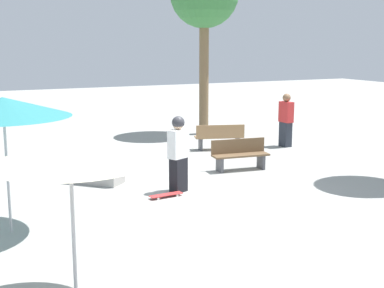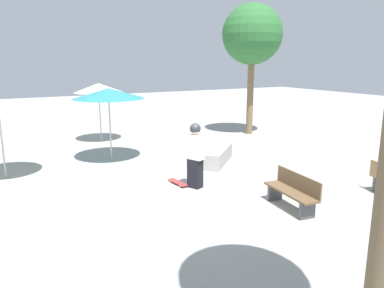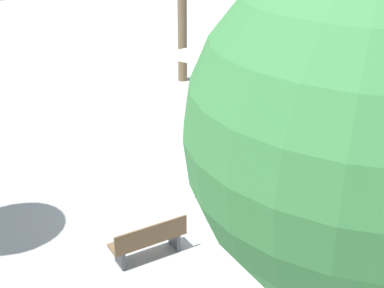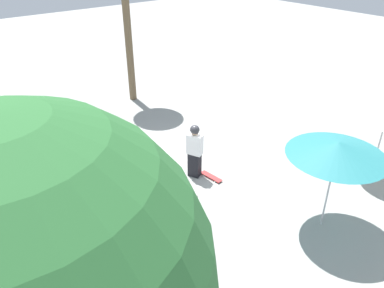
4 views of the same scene
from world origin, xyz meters
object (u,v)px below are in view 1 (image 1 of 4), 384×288
Objects in this scene: bench_far at (240,155)px; bystander_watching at (286,120)px; skater_main at (178,151)px; concrete_ledge at (83,172)px; shade_umbrella_cream at (70,150)px; skateboard at (166,195)px; shade_umbrella_teal at (3,107)px; bench_near at (219,137)px.

bench_far is 3.88m from bystander_watching.
concrete_ledge is at bearing -69.80° from skater_main.
shade_umbrella_cream is 1.29× the size of bystander_watching.
skateboard is (-0.46, -0.32, -0.92)m from skater_main.
bystander_watching is at bearing 26.48° from shade_umbrella_teal.
bystander_watching is (7.37, 1.66, 0.64)m from concrete_ledge.
concrete_ledge is 1.15× the size of bench_near.
skater_main is 2.81m from bench_far.
skateboard is 0.43× the size of concrete_ledge.
bench_far is (4.26, -0.60, 0.17)m from concrete_ledge.
bench_near is 2.82m from bench_far.
shade_umbrella_teal is at bearing 27.77° from bench_far.
bystander_watching is (2.30, -0.45, 0.47)m from bench_near.
bench_near is 1.01× the size of bench_far.
shade_umbrella_cream is at bearing -104.77° from concrete_ledge.
bystander_watching is at bearing -171.07° from skater_main.
shade_umbrella_cream is (-6.78, -8.59, 1.73)m from bench_near.
bench_far is at bearing -8.07° from concrete_ledge.
shade_umbrella_cream is at bearing 28.75° from skater_main.
bystander_watching is at bearing -153.36° from skateboard.
bench_near is at bearing 35.72° from shade_umbrella_teal.
shade_umbrella_teal is at bearing 97.15° from shade_umbrella_cream.
bench_far is (2.89, 1.61, 0.37)m from skateboard.
concrete_ledge is 6.97m from shade_umbrella_cream.
bench_near reaches higher than skateboard.
bench_far is at bearing -175.79° from skater_main.
bench_near is 9.08m from shade_umbrella_teal.
shade_umbrella_teal is at bearing -124.76° from concrete_ledge.
bench_far is 7.13m from shade_umbrella_teal.
bench_near is at bearing -152.78° from skater_main.
bystander_watching reaches higher than skateboard.
skater_main is 1.01× the size of bystander_watching.
skater_main is 5.91m from shade_umbrella_cream.
skateboard is at bearing 11.32° from skater_main.
bench_near is 2.39m from bystander_watching.
bystander_watching is at bearing -137.40° from bench_far.
bench_near is at bearing -100.06° from bench_far.
bystander_watching is (3.11, 2.26, 0.47)m from bench_far.
shade_umbrella_teal is 3.44m from shade_umbrella_cream.
shade_umbrella_cream reaches higher than skateboard.
concrete_ledge is 7.58m from bystander_watching.
shade_umbrella_cream is (-5.97, -5.88, 1.73)m from bench_far.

